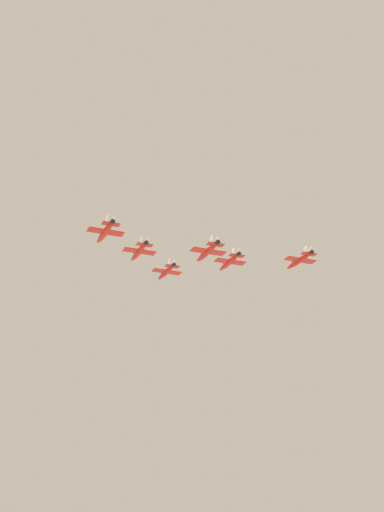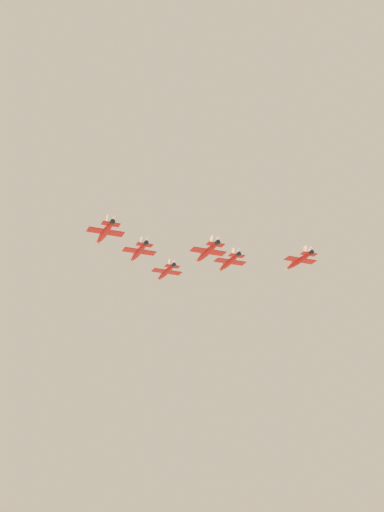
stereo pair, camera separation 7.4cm
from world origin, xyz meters
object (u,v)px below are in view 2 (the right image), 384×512
object	(u,v)px
jet_left_wingman	(139,252)
jet_slot_rear	(207,252)
jet_left_outer	(105,232)
jet_lead	(166,272)
jet_right_outer	(299,260)
jet_right_wingman	(229,262)

from	to	relation	value
jet_left_wingman	jet_slot_rear	size ratio (longest dim) A/B	0.98
jet_left_outer	jet_slot_rear	bearing A→B (deg)	-90.53
jet_lead	jet_right_outer	distance (m)	43.91
jet_right_wingman	jet_left_outer	xyz separation A→B (m)	(44.02, -11.90, -4.22)
jet_right_wingman	jet_right_outer	xyz separation A→B (m)	(-1.45, 21.80, -3.62)
jet_right_wingman	jet_left_outer	bearing A→B (deg)	112.25
jet_left_wingman	jet_right_wingman	world-z (taller)	jet_right_wingman
jet_right_wingman	jet_right_outer	world-z (taller)	jet_right_wingman
jet_lead	jet_slot_rear	size ratio (longest dim) A/B	0.97
jet_right_outer	jet_lead	bearing A→B (deg)	39.78
jet_left_outer	jet_right_outer	bearing A→B (deg)	-90.53
jet_left_wingman	jet_right_wingman	bearing A→B (deg)	-89.61
jet_right_outer	jet_slot_rear	bearing A→B (deg)	89.41
jet_lead	jet_slot_rear	bearing A→B (deg)	179.17
jet_left_outer	jet_right_outer	xyz separation A→B (m)	(-45.47, 33.70, 0.60)
jet_left_wingman	jet_left_outer	bearing A→B (deg)	140.03
jet_lead	jet_left_outer	bearing A→B (deg)	138.81
jet_right_wingman	jet_left_outer	world-z (taller)	jet_right_wingman
jet_slot_rear	jet_left_wingman	bearing A→B (deg)	40.35
jet_lead	jet_left_wingman	xyz separation A→B (m)	(21.28, 4.95, -1.71)
jet_left_wingman	jet_right_outer	world-z (taller)	jet_left_wingman
jet_lead	jet_right_wingman	size ratio (longest dim) A/B	0.99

